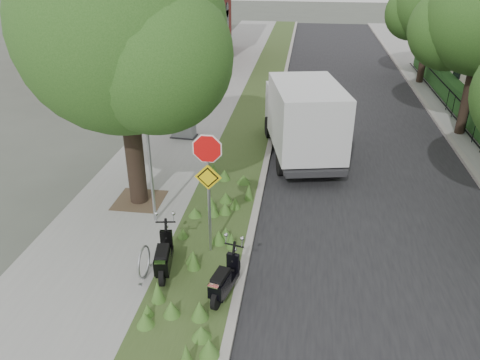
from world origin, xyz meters
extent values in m
plane|color=#4C5147|center=(0.00, 0.00, 0.00)|extent=(120.00, 120.00, 0.00)
cube|color=gray|center=(-4.25, 10.00, 0.06)|extent=(3.50, 60.00, 0.12)
cube|color=#374B20|center=(-1.50, 10.00, 0.06)|extent=(2.00, 60.00, 0.12)
cube|color=#9E9991|center=(-0.50, 10.00, 0.07)|extent=(0.20, 60.00, 0.13)
cube|color=black|center=(3.00, 10.00, 0.01)|extent=(7.00, 60.00, 0.01)
cube|color=#9E9991|center=(6.50, 10.00, 0.07)|extent=(0.20, 60.00, 0.13)
cylinder|color=black|center=(-4.00, 2.80, 2.36)|extent=(0.52, 0.52, 4.48)
sphere|color=#254E1A|center=(-4.00, 2.80, 5.08)|extent=(5.40, 5.40, 5.40)
sphere|color=#254E1A|center=(-5.21, 3.61, 4.41)|extent=(4.05, 4.05, 4.05)
sphere|color=#254E1A|center=(-2.92, 2.12, 4.54)|extent=(3.78, 3.78, 3.78)
cube|color=#473828|center=(-4.00, 2.80, 0.12)|extent=(1.40, 1.40, 0.01)
cylinder|color=#A5A8AD|center=(-3.20, 1.80, 2.12)|extent=(0.08, 0.08, 4.00)
torus|color=#A5A8AD|center=(-2.70, -0.60, 0.50)|extent=(0.05, 0.77, 0.77)
cube|color=#A5A8AD|center=(-2.70, -0.96, 0.14)|extent=(0.06, 0.06, 0.04)
cube|color=#A5A8AD|center=(-2.70, -0.24, 0.14)|extent=(0.06, 0.06, 0.04)
cylinder|color=#A5A8AD|center=(-1.40, 0.60, 1.62)|extent=(0.07, 0.07, 3.00)
cylinder|color=red|center=(-1.40, 0.57, 2.87)|extent=(0.86, 0.03, 0.86)
cylinder|color=white|center=(-1.40, 0.58, 2.87)|extent=(0.94, 0.02, 0.94)
cube|color=yellow|center=(-1.40, 0.57, 2.17)|extent=(0.64, 0.03, 0.64)
cube|color=black|center=(7.20, 10.00, 1.07)|extent=(0.04, 24.00, 0.04)
cube|color=black|center=(7.20, 10.00, 0.27)|extent=(0.04, 24.00, 0.04)
cylinder|color=black|center=(7.20, 10.00, 0.62)|extent=(0.03, 0.03, 1.00)
cylinder|color=black|center=(7.00, 10.00, 2.14)|extent=(0.36, 0.36, 4.03)
sphere|color=#254E1A|center=(6.05, 10.63, 4.06)|extent=(3.15, 3.15, 3.15)
cylinder|color=black|center=(7.00, 18.00, 1.94)|extent=(0.36, 0.36, 3.64)
sphere|color=#254E1A|center=(7.00, 18.00, 4.15)|extent=(3.80, 3.80, 3.80)
sphere|color=#254E1A|center=(6.14, 18.57, 3.67)|extent=(2.85, 2.85, 2.85)
sphere|color=#254E1A|center=(7.76, 17.52, 3.77)|extent=(2.66, 2.66, 2.66)
cylinder|color=black|center=(-2.39, 0.26, 0.36)|extent=(0.18, 0.48, 0.47)
cylinder|color=black|center=(-2.21, -0.85, 0.36)|extent=(0.18, 0.48, 0.47)
cube|color=black|center=(-2.29, -0.34, 0.37)|extent=(0.47, 1.08, 0.16)
cube|color=black|center=(-2.24, -0.65, 0.59)|extent=(0.42, 0.63, 0.36)
cube|color=black|center=(-2.25, -0.61, 0.83)|extent=(0.36, 0.58, 0.11)
cylinder|color=black|center=(-0.64, -0.39, 0.34)|extent=(0.20, 0.46, 0.45)
cylinder|color=black|center=(-0.88, -1.43, 0.34)|extent=(0.20, 0.46, 0.45)
cube|color=black|center=(-0.77, -0.95, 0.36)|extent=(0.51, 1.03, 0.15)
cube|color=black|center=(-0.83, -1.24, 0.57)|extent=(0.43, 0.61, 0.34)
cube|color=black|center=(-0.82, -1.20, 0.79)|extent=(0.37, 0.56, 0.10)
cube|color=#262628|center=(0.68, 7.00, 0.50)|extent=(2.99, 5.49, 0.18)
cube|color=#B7BABC|center=(0.27, 8.97, 1.33)|extent=(2.25, 1.76, 1.57)
cube|color=silver|center=(0.79, 6.48, 1.73)|extent=(2.88, 4.09, 2.16)
cube|color=#262628|center=(-3.95, 8.06, 0.14)|extent=(1.03, 0.73, 0.04)
cube|color=gray|center=(-3.95, 8.06, 0.77)|extent=(0.91, 0.62, 1.30)
camera|label=1|loc=(0.66, -8.86, 6.94)|focal=35.00mm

